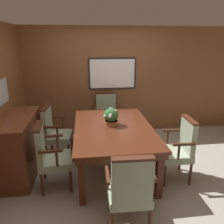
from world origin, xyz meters
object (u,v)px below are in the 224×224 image
object	(u,v)px
chair_left_near	(50,154)
chair_head_far	(106,113)
chair_left_far	(54,130)
sideboard_cabinet	(20,147)
chair_right_near	(180,147)
chair_head_near	(130,189)
potted_plant	(111,117)
dining_table	(113,131)

from	to	relation	value
chair_left_near	chair_head_far	size ratio (longest dim) A/B	1.00
chair_left_far	chair_left_near	size ratio (longest dim) A/B	1.00
sideboard_cabinet	chair_right_near	bearing A→B (deg)	-9.58
chair_head_near	potted_plant	world-z (taller)	potted_plant
chair_left_near	potted_plant	xyz separation A→B (m)	(0.97, 0.47, 0.37)
chair_left_far	chair_left_near	bearing A→B (deg)	-172.53
chair_right_near	chair_head_far	size ratio (longest dim) A/B	1.00
chair_right_near	chair_head_near	distance (m)	1.34
chair_left_far	chair_head_near	xyz separation A→B (m)	(1.06, -1.82, 0.00)
chair_left_near	sideboard_cabinet	world-z (taller)	chair_left_near
chair_head_near	potted_plant	size ratio (longest dim) A/B	3.42
chair_right_near	potted_plant	world-z (taller)	potted_plant
chair_head_far	dining_table	bearing A→B (deg)	-90.33
chair_left_near	chair_head_near	size ratio (longest dim) A/B	1.00
chair_right_near	sideboard_cabinet	size ratio (longest dim) A/B	0.83
chair_head_far	potted_plant	xyz separation A→B (m)	(-0.05, -1.29, 0.37)
potted_plant	sideboard_cabinet	bearing A→B (deg)	-177.31
dining_table	sideboard_cabinet	xyz separation A→B (m)	(-1.54, -0.02, -0.19)
dining_table	chair_left_far	distance (m)	1.15
chair_head_near	chair_head_far	bearing A→B (deg)	-88.28
dining_table	potted_plant	world-z (taller)	potted_plant
chair_head_far	chair_left_far	bearing A→B (deg)	-140.01
chair_head_far	potted_plant	size ratio (longest dim) A/B	3.42
chair_head_far	potted_plant	bearing A→B (deg)	-91.66
chair_left_near	potted_plant	world-z (taller)	potted_plant
dining_table	chair_left_far	size ratio (longest dim) A/B	1.93
dining_table	chair_right_near	distance (m)	1.10
dining_table	chair_head_far	distance (m)	1.35
chair_head_near	chair_left_far	bearing A→B (deg)	-57.95
chair_head_near	dining_table	bearing A→B (deg)	-87.51
potted_plant	sideboard_cabinet	xyz separation A→B (m)	(-1.51, -0.07, -0.42)
chair_left_far	chair_right_near	bearing A→B (deg)	-109.20
chair_head_far	sideboard_cabinet	xyz separation A→B (m)	(-1.56, -1.36, -0.05)
chair_right_near	sideboard_cabinet	distance (m)	2.57
chair_right_near	chair_left_near	world-z (taller)	same
dining_table	potted_plant	distance (m)	0.24
potted_plant	chair_head_far	bearing A→B (deg)	87.73
sideboard_cabinet	chair_left_far	bearing A→B (deg)	44.44
chair_head_near	sideboard_cabinet	distance (m)	2.05
chair_left_near	potted_plant	distance (m)	1.14
chair_right_near	chair_head_far	xyz separation A→B (m)	(-0.98, 1.79, 0.00)
potted_plant	chair_left_near	bearing A→B (deg)	-153.98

